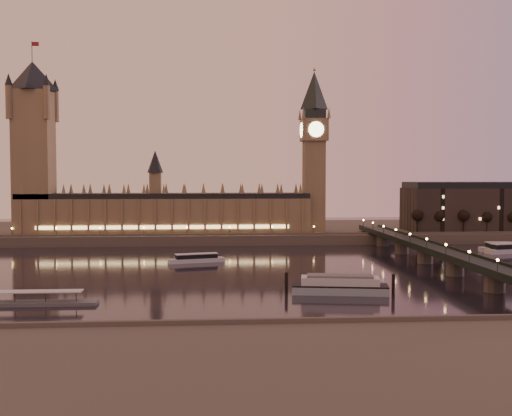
{
  "coord_description": "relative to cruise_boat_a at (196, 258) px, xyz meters",
  "views": [
    {
      "loc": [
        -11.96,
        -282.95,
        43.08
      ],
      "look_at": [
        10.92,
        35.0,
        26.27
      ],
      "focal_mm": 45.0,
      "sensor_mm": 36.0,
      "label": 1
    }
  ],
  "objects": [
    {
      "name": "bare_tree_2",
      "position": [
        165.31,
        79.17,
        13.86
      ],
      "size": [
        6.45,
        6.45,
        13.11
      ],
      "color": "black",
      "rests_on": "ground"
    },
    {
      "name": "bare_tree_1",
      "position": [
        149.84,
        79.17,
        13.86
      ],
      "size": [
        6.45,
        6.45,
        13.11
      ],
      "color": "black",
      "rests_on": "ground"
    },
    {
      "name": "westminster_bridge",
      "position": [
        110.27,
        -29.83,
        3.58
      ],
      "size": [
        13.2,
        260.0,
        15.3
      ],
      "color": "black",
      "rests_on": "ground"
    },
    {
      "name": "cruise_boat_a",
      "position": [
        0.0,
        0.0,
        0.0
      ],
      "size": [
        28.09,
        12.88,
        4.4
      ],
      "rotation": [
        0.0,
        0.0,
        0.26
      ],
      "color": "silver",
      "rests_on": "ground"
    },
    {
      "name": "bare_tree_0",
      "position": [
        134.36,
        79.17,
        13.86
      ],
      "size": [
        6.45,
        6.45,
        13.11
      ],
      "color": "black",
      "rests_on": "ground"
    },
    {
      "name": "big_ben",
      "position": [
        72.65,
        91.16,
        62.01
      ],
      "size": [
        17.68,
        17.68,
        104.0
      ],
      "color": "brown",
      "rests_on": "ground"
    },
    {
      "name": "victoria_tower",
      "position": [
        -101.34,
        91.17,
        63.85
      ],
      "size": [
        31.68,
        31.68,
        118.0
      ],
      "color": "brown",
      "rests_on": "ground"
    },
    {
      "name": "bare_tree_4",
      "position": [
        196.26,
        79.17,
        13.86
      ],
      "size": [
        6.45,
        6.45,
        13.11
      ],
      "color": "black",
      "rests_on": "ground"
    },
    {
      "name": "palace_of_westminster",
      "position": [
        -21.46,
        91.16,
        19.77
      ],
      "size": [
        180.0,
        26.62,
        52.0
      ],
      "color": "brown",
      "rests_on": "ground"
    },
    {
      "name": "cruise_boat_c",
      "position": [
        169.73,
        24.81,
        0.46
      ],
      "size": [
        28.2,
        14.44,
        5.44
      ],
      "rotation": [
        0.0,
        0.0,
        0.27
      ],
      "color": "silver",
      "rests_on": "ground"
    },
    {
      "name": "bare_tree_3",
      "position": [
        180.78,
        79.17,
        13.86
      ],
      "size": [
        6.45,
        6.45,
        13.11
      ],
      "color": "black",
      "rests_on": "ground"
    },
    {
      "name": "ground",
      "position": [
        18.66,
        -29.83,
        -1.94
      ],
      "size": [
        700.0,
        700.0,
        0.0
      ],
      "primitive_type": "plane",
      "color": "black",
      "rests_on": "ground"
    },
    {
      "name": "near_embankment",
      "position": [
        48.66,
        -204.83,
        1.06
      ],
      "size": [
        560.0,
        110.0,
        6.0
      ],
      "primitive_type": "cube",
      "color": "#423D35",
      "rests_on": "ground"
    },
    {
      "name": "cruise_boat_b",
      "position": [
        171.28,
        31.12,
        0.43
      ],
      "size": [
        29.61,
        9.63,
        5.37
      ],
      "rotation": [
        0.0,
        0.0,
        -0.08
      ],
      "color": "silver",
      "rests_on": "ground"
    },
    {
      "name": "pontoon_pier",
      "position": [
        -51.74,
        -98.95,
        -0.74
      ],
      "size": [
        41.66,
        6.94,
        11.11
      ],
      "color": "#595B5E",
      "rests_on": "ground"
    },
    {
      "name": "far_embankment",
      "position": [
        48.66,
        135.17,
        1.06
      ],
      "size": [
        560.0,
        130.0,
        6.0
      ],
      "primitive_type": "cube",
      "color": "#423D35",
      "rests_on": "ground"
    },
    {
      "name": "moored_barge",
      "position": [
        53.37,
        -86.32,
        1.13
      ],
      "size": [
        39.1,
        15.2,
        7.27
      ],
      "rotation": [
        0.0,
        0.0,
        -0.17
      ],
      "color": "#839BA7",
      "rests_on": "ground"
    }
  ]
}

